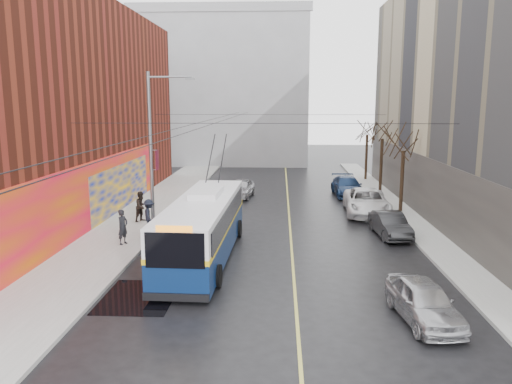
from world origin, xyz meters
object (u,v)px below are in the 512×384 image
pedestrian_b (142,206)px  parked_car_d (347,186)px  tree_far (368,126)px  tree_mid (383,129)px  trolleybus (204,226)px  streetlight_pole (153,148)px  pedestrian_c (149,215)px  parked_car_b (390,225)px  pedestrian_a (123,227)px  following_car (241,188)px  parked_car_c (367,202)px  tree_near (404,139)px  parked_car_a (424,301)px

pedestrian_b → parked_car_d: bearing=-22.5°
tree_far → tree_mid: bearing=-90.0°
trolleybus → pedestrian_b: 8.18m
streetlight_pole → pedestrian_c: (-0.36, -0.10, -3.78)m
trolleybus → pedestrian_b: (-4.84, 6.58, -0.47)m
parked_car_b → tree_far: bearing=78.9°
trolleybus → pedestrian_a: (-4.43, 1.60, -0.49)m
following_car → pedestrian_c: 12.07m
parked_car_b → parked_car_c: bearing=88.4°
trolleybus → parked_car_b: 10.68m
tree_near → parked_car_b: 7.69m
pedestrian_c → pedestrian_b: bearing=4.5°
trolleybus → parked_car_d: trolleybus is taller
tree_far → parked_car_d: tree_far is taller
tree_near → parked_car_d: (-2.76, 6.11, -4.22)m
parked_car_b → pedestrian_a: pedestrian_a is taller
tree_mid → parked_car_b: tree_mid is taller
trolleybus → pedestrian_c: 5.71m
parked_car_a → parked_car_c: (0.84, 16.46, 0.13)m
tree_near → pedestrian_b: tree_near is taller
tree_far → pedestrian_b: tree_far is taller
trolleybus → pedestrian_b: bearing=128.0°
following_car → parked_car_a: bearing=-62.7°
following_car → pedestrian_a: size_ratio=2.30×
parked_car_b → parked_car_d: size_ratio=0.79×
tree_near → parked_car_d: 7.93m
parked_car_c → tree_near: bearing=15.4°
pedestrian_b → streetlight_pole: bearing=-115.2°
tree_mid → tree_far: bearing=90.0°
pedestrian_a → parked_car_c: bearing=-36.9°
tree_near → parked_car_a: 17.78m
tree_mid → tree_far: (0.00, 7.00, -0.11)m
tree_near → parked_car_d: tree_near is taller
parked_car_c → pedestrian_b: bearing=-163.7°
pedestrian_a → pedestrian_c: (0.67, 2.66, 0.01)m
parked_car_a → parked_car_b: bearing=76.4°
trolleybus → following_car: trolleybus is taller
tree_far → parked_car_a: size_ratio=1.59×
tree_near → tree_mid: 7.01m
tree_far → parked_car_a: tree_far is taller
parked_car_b → parked_car_c: parked_car_c is taller
trolleybus → pedestrian_a: bearing=161.7°
tree_far → tree_near: bearing=-90.0°
pedestrian_b → tree_near: bearing=-45.3°
tree_far → pedestrian_a: 28.21m
parked_car_b → pedestrian_b: 14.76m
parked_car_b → pedestrian_c: size_ratio=2.24×
pedestrian_b → pedestrian_c: 2.55m
trolleybus → parked_car_a: trolleybus is taller
pedestrian_c → trolleybus: bearing=-159.0°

